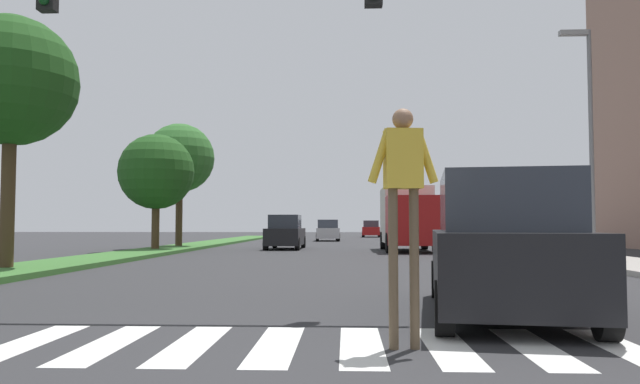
% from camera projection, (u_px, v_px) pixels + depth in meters
% --- Properties ---
extents(ground_plane, '(140.00, 140.00, 0.00)m').
position_uv_depth(ground_plane, '(340.00, 250.00, 29.93)').
color(ground_plane, '#2D2D30').
extents(crosswalk, '(6.75, 2.20, 0.01)m').
position_uv_depth(crosswalk, '(319.00, 345.00, 6.37)').
color(crosswalk, silver).
rests_on(crosswalk, ground_plane).
extents(median_strip, '(2.48, 64.00, 0.15)m').
position_uv_depth(median_strip, '(163.00, 250.00, 28.30)').
color(median_strip, '#386B2D').
rests_on(median_strip, ground_plane).
extents(tree_mid, '(3.50, 3.50, 6.74)m').
position_uv_depth(tree_mid, '(11.00, 82.00, 16.24)').
color(tree_mid, '#4C3823').
rests_on(tree_mid, median_strip).
extents(tree_far, '(3.53, 3.53, 5.37)m').
position_uv_depth(tree_far, '(156.00, 172.00, 28.42)').
color(tree_far, '#4C3823').
rests_on(tree_far, median_strip).
extents(tree_distant, '(3.67, 3.67, 6.50)m').
position_uv_depth(tree_distant, '(180.00, 158.00, 32.24)').
color(tree_distant, '#4C3823').
rests_on(tree_distant, median_strip).
extents(sidewalk_right, '(3.00, 64.00, 0.15)m').
position_uv_depth(sidewalk_right, '(532.00, 251.00, 27.56)').
color(sidewalk_right, '#9E9991').
rests_on(sidewalk_right, ground_plane).
extents(traffic_light_gantry, '(9.60, 0.30, 6.00)m').
position_uv_depth(traffic_light_gantry, '(47.00, 30.00, 9.69)').
color(traffic_light_gantry, gold).
rests_on(traffic_light_gantry, median_strip).
extents(street_lamp_right, '(1.02, 0.24, 7.50)m').
position_uv_depth(street_lamp_right, '(588.00, 122.00, 19.65)').
color(street_lamp_right, slate).
rests_on(street_lamp_right, sidewalk_right).
extents(pedestrian_performer, '(0.75, 0.28, 2.49)m').
position_uv_depth(pedestrian_performer, '(403.00, 188.00, 6.29)').
color(pedestrian_performer, brown).
rests_on(pedestrian_performer, ground_plane).
extents(suv_crossing, '(2.51, 4.81, 1.97)m').
position_uv_depth(suv_crossing, '(503.00, 249.00, 8.56)').
color(suv_crossing, black).
rests_on(suv_crossing, ground_plane).
extents(sedan_midblock, '(1.85, 4.27, 1.77)m').
position_uv_depth(sedan_midblock, '(285.00, 233.00, 31.34)').
color(sedan_midblock, black).
rests_on(sedan_midblock, ground_plane).
extents(sedan_distant, '(1.97, 4.27, 1.64)m').
position_uv_depth(sedan_distant, '(328.00, 231.00, 46.84)').
color(sedan_distant, '#B7B7BC').
rests_on(sedan_distant, ground_plane).
extents(sedan_far_horizon, '(1.98, 4.42, 1.67)m').
position_uv_depth(sedan_far_horizon, '(371.00, 229.00, 61.15)').
color(sedan_far_horizon, maroon).
rests_on(sedan_far_horizon, ground_plane).
extents(truck_box_delivery, '(2.40, 6.20, 3.10)m').
position_uv_depth(truck_box_delivery, '(407.00, 217.00, 29.27)').
color(truck_box_delivery, maroon).
rests_on(truck_box_delivery, ground_plane).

